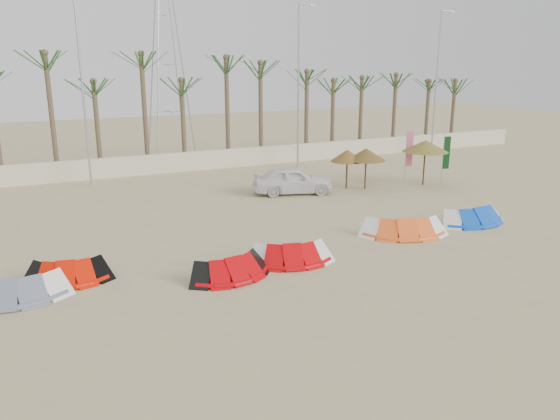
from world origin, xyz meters
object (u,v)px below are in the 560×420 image
kite_orange (399,225)px  parasol_left (347,156)px  parasol_mid (366,154)px  kite_red_left (66,269)px  car (293,180)px  kite_red_mid (229,265)px  kite_red_right (287,251)px  parasol_right (426,146)px  kite_grey (7,285)px  kite_blue (470,213)px

kite_orange → parasol_left: parasol_left is taller
kite_orange → parasol_mid: size_ratio=1.69×
kite_red_left → car: bearing=31.9°
kite_red_mid → kite_red_right: same height
kite_red_mid → parasol_left: (10.99, 9.80, 1.55)m
parasol_right → kite_grey: bearing=-162.5°
parasol_mid → kite_red_mid: bearing=-142.2°
kite_grey → kite_orange: 15.50m
kite_orange → parasol_mid: 8.80m
kite_red_mid → kite_red_right: size_ratio=0.92×
kite_red_left → car: 15.04m
kite_red_mid → kite_red_right: bearing=9.9°
kite_red_left → parasol_left: (16.21, 7.74, 1.55)m
parasol_left → parasol_right: 4.90m
kite_grey → kite_red_mid: same height
kite_red_left → kite_red_mid: same height
kite_red_mid → car: (7.54, 10.02, 0.35)m
kite_blue → parasol_mid: (-0.62, 7.83, 1.63)m
kite_blue → kite_grey: bearing=-179.9°
kite_orange → parasol_left: size_ratio=1.75×
parasol_mid → parasol_right: 3.84m
kite_red_right → parasol_left: 12.72m
kite_red_left → kite_grey: bearing=-160.0°
kite_red_right → parasol_left: size_ratio=1.50×
kite_red_mid → kite_blue: 12.65m
parasol_left → parasol_mid: parasol_mid is taller
parasol_mid → kite_grey: bearing=-157.5°
kite_red_mid → kite_grey: bearing=168.9°
parasol_mid → car: 4.66m
kite_blue → parasol_mid: 8.02m
kite_grey → parasol_left: (18.06, 8.41, 1.54)m
kite_orange → parasol_right: parasol_right is taller
kite_grey → parasol_mid: bearing=22.5°
parasol_left → car: (-3.45, 0.22, -1.19)m
kite_orange → kite_blue: same height
kite_grey → kite_red_mid: (7.06, -1.39, -0.00)m
kite_red_mid → kite_blue: same height
parasol_mid → kite_red_left: bearing=-157.2°
kite_red_left → parasol_mid: bearing=22.8°
kite_orange → parasol_mid: (3.51, 7.90, 1.63)m
car → kite_red_mid: bearing=160.1°
kite_red_left → kite_orange: same height
parasol_mid → kite_red_right: bearing=-136.9°
kite_orange → car: size_ratio=0.90×
kite_red_right → parasol_mid: (9.44, 8.83, 1.63)m
parasol_mid → parasol_right: size_ratio=0.88×
kite_orange → car: car is taller
parasol_mid → parasol_right: (3.77, -0.67, 0.33)m
kite_red_mid → car: car is taller
kite_red_left → kite_red_mid: bearing=-21.5°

